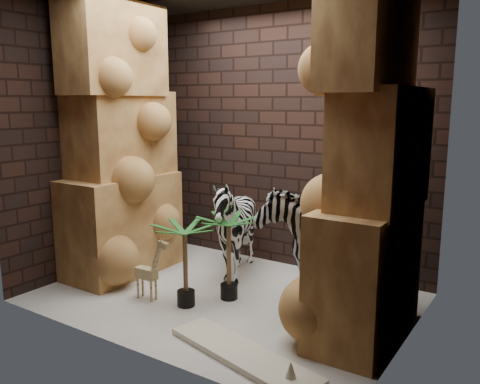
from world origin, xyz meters
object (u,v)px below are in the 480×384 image
Objects in this scene: zebra_right at (312,228)px; zebra_left at (234,233)px; giraffe_toy at (146,266)px; palm_back at (185,265)px; surfboard at (243,355)px; palm_front at (229,257)px.

zebra_left is at bearing 174.43° from zebra_right.
giraffe_toy is 0.83× the size of palm_back.
palm_back is (-0.88, -0.87, -0.29)m from zebra_right.
surfboard is (0.98, -0.52, -0.38)m from palm_back.
palm_front is 0.44m from palm_back.
surfboard is (0.10, -1.39, -0.67)m from zebra_right.
zebra_left is 0.58m from palm_front.
palm_back is 0.60× the size of surfboard.
zebra_right is 1.66m from giraffe_toy.
zebra_right is 1.54m from surfboard.
giraffe_toy is 1.50m from surfboard.
zebra_right is at bearing 38.31° from palm_front.
giraffe_toy is (-0.40, -0.95, -0.18)m from zebra_left.
palm_front reaches higher than giraffe_toy.
zebra_right is at bearing 44.61° from palm_back.
zebra_right is 1.23× the size of zebra_left.
palm_front reaches higher than surfboard.
zebra_left is at bearing 118.49° from palm_front.
palm_front is 1.22m from surfboard.
zebra_right reaches higher than palm_front.
surfboard is at bearing -91.48° from zebra_right.
zebra_right reaches higher than palm_back.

